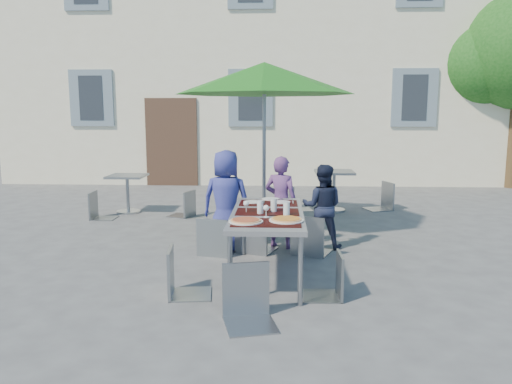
{
  "coord_description": "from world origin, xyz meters",
  "views": [
    {
      "loc": [
        0.72,
        -5.04,
        1.87
      ],
      "look_at": [
        0.42,
        1.36,
        0.83
      ],
      "focal_mm": 35.0,
      "sensor_mm": 36.0,
      "label": 1
    }
  ],
  "objects_px": {
    "pizza_near_left": "(246,221)",
    "bg_chair_l_1": "(297,183)",
    "pizza_near_right": "(286,219)",
    "cafe_table_1": "(334,183)",
    "chair_0": "(214,213)",
    "chair_4": "(331,249)",
    "bg_chair_l_0": "(98,189)",
    "patio_umbrella": "(264,79)",
    "bg_chair_r_1": "(384,179)",
    "child_0": "(226,200)",
    "chair_2": "(310,210)",
    "child_2": "(322,207)",
    "chair_3": "(180,243)",
    "cafe_table_0": "(128,188)",
    "chair_5": "(248,259)",
    "chair_1": "(254,208)",
    "bg_chair_r_0": "(185,188)",
    "child_1": "(281,202)",
    "dining_table": "(267,217)"
  },
  "relations": [
    {
      "from": "child_0",
      "to": "bg_chair_l_0",
      "type": "xyz_separation_m",
      "value": [
        -2.45,
        1.86,
        -0.16
      ]
    },
    {
      "from": "pizza_near_right",
      "to": "bg_chair_l_1",
      "type": "height_order",
      "value": "bg_chair_l_1"
    },
    {
      "from": "child_0",
      "to": "bg_chair_r_1",
      "type": "bearing_deg",
      "value": -122.71
    },
    {
      "from": "cafe_table_1",
      "to": "chair_4",
      "type": "bearing_deg",
      "value": -96.48
    },
    {
      "from": "chair_2",
      "to": "bg_chair_l_0",
      "type": "distance_m",
      "value": 4.14
    },
    {
      "from": "chair_3",
      "to": "cafe_table_0",
      "type": "distance_m",
      "value": 4.54
    },
    {
      "from": "chair_0",
      "to": "bg_chair_l_1",
      "type": "relative_size",
      "value": 1.05
    },
    {
      "from": "bg_chair_r_1",
      "to": "chair_0",
      "type": "bearing_deg",
      "value": -131.23
    },
    {
      "from": "pizza_near_right",
      "to": "cafe_table_0",
      "type": "relative_size",
      "value": 0.51
    },
    {
      "from": "child_0",
      "to": "chair_0",
      "type": "bearing_deg",
      "value": 77.24
    },
    {
      "from": "chair_2",
      "to": "chair_4",
      "type": "bearing_deg",
      "value": -85.45
    },
    {
      "from": "pizza_near_right",
      "to": "cafe_table_1",
      "type": "height_order",
      "value": "pizza_near_right"
    },
    {
      "from": "pizza_near_right",
      "to": "pizza_near_left",
      "type": "bearing_deg",
      "value": -169.66
    },
    {
      "from": "chair_1",
      "to": "patio_umbrella",
      "type": "bearing_deg",
      "value": 85.31
    },
    {
      "from": "chair_3",
      "to": "chair_5",
      "type": "height_order",
      "value": "chair_5"
    },
    {
      "from": "dining_table",
      "to": "pizza_near_left",
      "type": "bearing_deg",
      "value": -111.08
    },
    {
      "from": "chair_1",
      "to": "bg_chair_l_1",
      "type": "height_order",
      "value": "chair_1"
    },
    {
      "from": "chair_0",
      "to": "pizza_near_right",
      "type": "bearing_deg",
      "value": -54.69
    },
    {
      "from": "child_0",
      "to": "child_2",
      "type": "bearing_deg",
      "value": -164.08
    },
    {
      "from": "chair_4",
      "to": "bg_chair_l_0",
      "type": "relative_size",
      "value": 0.96
    },
    {
      "from": "chair_0",
      "to": "chair_3",
      "type": "height_order",
      "value": "chair_0"
    },
    {
      "from": "chair_2",
      "to": "child_1",
      "type": "bearing_deg",
      "value": 135.87
    },
    {
      "from": "pizza_near_left",
      "to": "bg_chair_r_1",
      "type": "height_order",
      "value": "bg_chair_r_1"
    },
    {
      "from": "child_1",
      "to": "bg_chair_r_1",
      "type": "height_order",
      "value": "child_1"
    },
    {
      "from": "child_2",
      "to": "chair_0",
      "type": "bearing_deg",
      "value": 24.93
    },
    {
      "from": "cafe_table_0",
      "to": "bg_chair_l_1",
      "type": "relative_size",
      "value": 0.78
    },
    {
      "from": "patio_umbrella",
      "to": "cafe_table_1",
      "type": "relative_size",
      "value": 3.56
    },
    {
      "from": "child_2",
      "to": "patio_umbrella",
      "type": "bearing_deg",
      "value": -38.7
    },
    {
      "from": "chair_5",
      "to": "patio_umbrella",
      "type": "relative_size",
      "value": 0.36
    },
    {
      "from": "chair_1",
      "to": "chair_5",
      "type": "height_order",
      "value": "chair_1"
    },
    {
      "from": "chair_1",
      "to": "child_0",
      "type": "bearing_deg",
      "value": 158.11
    },
    {
      "from": "pizza_near_left",
      "to": "bg_chair_l_1",
      "type": "relative_size",
      "value": 0.39
    },
    {
      "from": "chair_4",
      "to": "bg_chair_l_0",
      "type": "xyz_separation_m",
      "value": [
        -3.7,
        3.6,
        0.02
      ]
    },
    {
      "from": "pizza_near_right",
      "to": "chair_2",
      "type": "distance_m",
      "value": 1.4
    },
    {
      "from": "pizza_near_left",
      "to": "cafe_table_0",
      "type": "distance_m",
      "value": 4.76
    },
    {
      "from": "chair_5",
      "to": "bg_chair_r_1",
      "type": "height_order",
      "value": "bg_chair_r_1"
    },
    {
      "from": "pizza_near_right",
      "to": "chair_4",
      "type": "relative_size",
      "value": 0.41
    },
    {
      "from": "cafe_table_0",
      "to": "bg_chair_l_1",
      "type": "height_order",
      "value": "bg_chair_l_1"
    },
    {
      "from": "pizza_near_right",
      "to": "chair_5",
      "type": "distance_m",
      "value": 0.88
    },
    {
      "from": "pizza_near_right",
      "to": "chair_5",
      "type": "xyz_separation_m",
      "value": [
        -0.35,
        -0.78,
        -0.19
      ]
    },
    {
      "from": "dining_table",
      "to": "pizza_near_left",
      "type": "height_order",
      "value": "pizza_near_left"
    },
    {
      "from": "pizza_near_left",
      "to": "patio_umbrella",
      "type": "relative_size",
      "value": 0.13
    },
    {
      "from": "chair_2",
      "to": "bg_chair_l_1",
      "type": "distance_m",
      "value": 3.02
    },
    {
      "from": "bg_chair_l_0",
      "to": "bg_chair_r_1",
      "type": "relative_size",
      "value": 0.9
    },
    {
      "from": "chair_4",
      "to": "bg_chair_l_0",
      "type": "bearing_deg",
      "value": 135.77
    },
    {
      "from": "cafe_table_0",
      "to": "pizza_near_right",
      "type": "bearing_deg",
      "value": -54.08
    },
    {
      "from": "chair_4",
      "to": "bg_chair_r_1",
      "type": "xyz_separation_m",
      "value": [
        1.47,
        4.68,
        0.09
      ]
    },
    {
      "from": "chair_0",
      "to": "bg_chair_r_0",
      "type": "relative_size",
      "value": 1.08
    },
    {
      "from": "child_1",
      "to": "chair_0",
      "type": "relative_size",
      "value": 1.33
    },
    {
      "from": "pizza_near_left",
      "to": "chair_0",
      "type": "bearing_deg",
      "value": 110.07
    }
  ]
}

